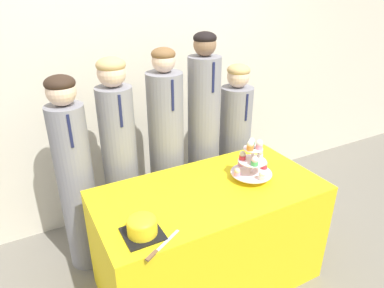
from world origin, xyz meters
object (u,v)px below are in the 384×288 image
cake_knife (158,250)px  student_3 (203,141)px  student_4 (234,147)px  student_2 (167,155)px  cupcake_stand (252,161)px  student_1 (121,164)px  round_cake (142,226)px  student_0 (76,180)px

cake_knife → student_3: (0.81, 0.96, 0.03)m
student_3 → student_4: (0.31, -0.00, -0.13)m
student_2 → cake_knife: bearing=-116.7°
cupcake_stand → student_4: bearing=64.3°
student_2 → student_1: bearing=-180.0°
cake_knife → student_4: (1.12, 0.96, -0.10)m
student_1 → student_4: student_1 is taller
round_cake → student_4: 1.42m
student_0 → student_4: 1.34m
cupcake_stand → student_4: (0.30, 0.62, -0.23)m
cake_knife → student_1: 0.97m
student_3 → student_4: size_ratio=1.19×
student_1 → student_2: student_2 is taller
student_0 → student_3: student_3 is taller
cake_knife → student_0: (-0.21, 0.96, -0.05)m
student_3 → student_4: 0.34m
cupcake_stand → student_0: size_ratio=0.20×
round_cake → cake_knife: 0.16m
student_0 → student_1: bearing=0.0°
student_1 → student_4: 1.01m
round_cake → student_3: 1.17m
cupcake_stand → student_4: 0.73m
student_1 → cupcake_stand: bearing=-41.3°
round_cake → cupcake_stand: 0.87m
student_1 → student_3: size_ratio=0.93×
cake_knife → student_2: 1.08m
cupcake_stand → student_1: 0.96m
student_2 → student_3: (0.33, 0.00, 0.05)m
student_1 → student_2: 0.37m
cupcake_stand → student_3: 0.63m
student_1 → student_3: (0.70, 0.00, 0.04)m
cupcake_stand → student_3: size_ratio=0.18×
student_2 → student_3: bearing=0.0°
student_0 → student_2: bearing=0.0°
round_cake → cupcake_stand: size_ratio=0.69×
student_2 → student_4: bearing=-0.0°
cake_knife → student_3: size_ratio=0.14×
round_cake → student_1: student_1 is taller
student_0 → student_3: (1.02, 0.00, 0.08)m
student_1 → student_3: 0.70m
round_cake → student_0: 0.84m
student_2 → student_0: bearing=-180.0°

